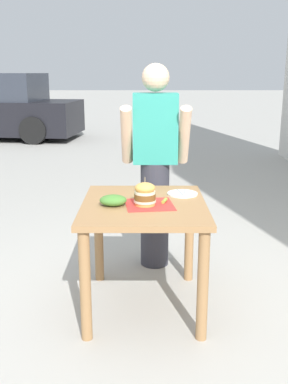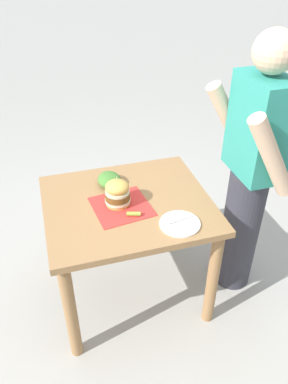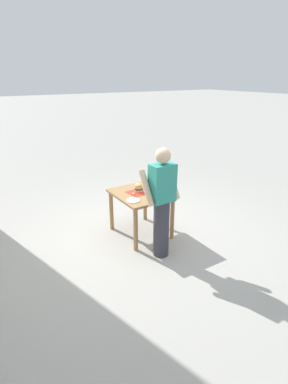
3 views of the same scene
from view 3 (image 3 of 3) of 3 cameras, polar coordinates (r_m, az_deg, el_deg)
The scene contains 8 objects.
ground_plane at distance 5.35m, azimuth -0.58°, elevation -7.82°, with size 80.00×80.00×0.00m, color #ADAAA3.
patio_table at distance 5.07m, azimuth -0.61°, elevation -1.62°, with size 0.84×0.96×0.77m.
serving_paper at distance 5.04m, azimuth -1.23°, elevation -0.08°, with size 0.31×0.31×0.00m, color red.
sandwich at distance 5.04m, azimuth -1.02°, elevation 0.85°, with size 0.15×0.15×0.19m.
pickle_spear at distance 4.95m, azimuth -1.96°, elevation -0.33°, with size 0.02×0.02×0.08m, color #8EA83D.
side_plate_with_forks at distance 4.71m, azimuth -2.08°, elevation -1.60°, with size 0.22×0.22×0.02m.
side_salad at distance 5.16m, azimuth 0.94°, elevation 0.86°, with size 0.18×0.14×0.07m, color #477F33.
diner_across_table at distance 4.37m, azimuth 3.40°, elevation -1.92°, with size 0.55×0.35×1.69m.
Camera 3 is at (2.46, 3.97, 2.62)m, focal length 28.00 mm.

